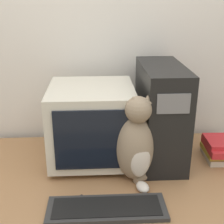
% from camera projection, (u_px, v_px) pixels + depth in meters
% --- Properties ---
extents(wall_back, '(7.00, 0.05, 2.50)m').
position_uv_depth(wall_back, '(98.00, 49.00, 1.73)').
color(wall_back, silver).
rests_on(wall_back, ground_plane).
extents(crt_monitor, '(0.40, 0.41, 0.38)m').
position_uv_depth(crt_monitor, '(92.00, 123.00, 1.53)').
color(crt_monitor, beige).
rests_on(crt_monitor, desk).
extents(computer_tower, '(0.20, 0.46, 0.48)m').
position_uv_depth(computer_tower, '(161.00, 113.00, 1.54)').
color(computer_tower, black).
rests_on(computer_tower, desk).
extents(keyboard, '(0.47, 0.16, 0.02)m').
position_uv_depth(keyboard, '(107.00, 209.00, 1.21)').
color(keyboard, '#2D2D2D').
rests_on(keyboard, desk).
extents(cat, '(0.27, 0.26, 0.41)m').
position_uv_depth(cat, '(136.00, 144.00, 1.37)').
color(cat, gray).
rests_on(cat, desk).
extents(book_stack, '(0.16, 0.22, 0.11)m').
position_uv_depth(book_stack, '(219.00, 149.00, 1.58)').
color(book_stack, beige).
rests_on(book_stack, desk).
extents(pen, '(0.12, 0.08, 0.01)m').
position_uv_depth(pen, '(68.00, 201.00, 1.27)').
color(pen, black).
rests_on(pen, desk).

